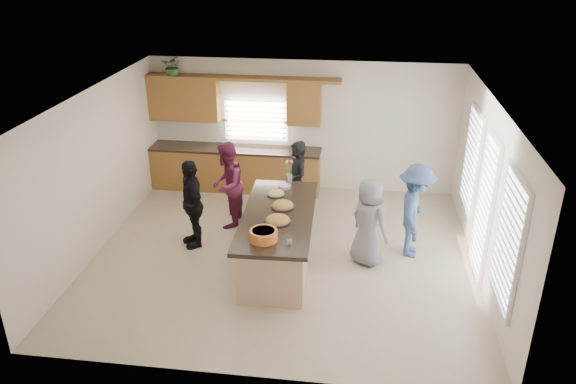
# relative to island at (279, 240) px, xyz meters

# --- Properties ---
(floor) EXTENTS (6.50, 6.50, 0.00)m
(floor) POSITION_rel_island_xyz_m (0.04, 0.29, -0.45)
(floor) COLOR tan
(floor) RESTS_ON ground
(room_shell) EXTENTS (6.52, 6.02, 2.81)m
(room_shell) POSITION_rel_island_xyz_m (0.04, 0.29, 1.45)
(room_shell) COLOR silver
(room_shell) RESTS_ON ground
(back_cabinetry) EXTENTS (4.08, 0.66, 2.46)m
(back_cabinetry) POSITION_rel_island_xyz_m (-1.43, 3.02, 0.46)
(back_cabinetry) COLOR olive
(back_cabinetry) RESTS_ON ground
(right_wall_glazing) EXTENTS (0.06, 4.00, 2.25)m
(right_wall_glazing) POSITION_rel_island_xyz_m (3.26, 0.15, 0.89)
(right_wall_glazing) COLOR white
(right_wall_glazing) RESTS_ON ground
(island) EXTENTS (1.23, 2.73, 0.95)m
(island) POSITION_rel_island_xyz_m (0.00, 0.00, 0.00)
(island) COLOR tan
(island) RESTS_ON ground
(platter_front) EXTENTS (0.43, 0.43, 0.17)m
(platter_front) POSITION_rel_island_xyz_m (0.04, -0.31, 0.53)
(platter_front) COLOR black
(platter_front) RESTS_ON island
(platter_mid) EXTENTS (0.41, 0.41, 0.16)m
(platter_mid) POSITION_rel_island_xyz_m (0.04, 0.24, 0.52)
(platter_mid) COLOR black
(platter_mid) RESTS_ON island
(platter_back) EXTENTS (0.33, 0.33, 0.13)m
(platter_back) POSITION_rel_island_xyz_m (-0.15, 0.70, 0.52)
(platter_back) COLOR black
(platter_back) RESTS_ON island
(salad_bowl) EXTENTS (0.42, 0.42, 0.16)m
(salad_bowl) POSITION_rel_island_xyz_m (-0.09, -0.90, 0.59)
(salad_bowl) COLOR orange
(salad_bowl) RESTS_ON island
(clear_cup) EXTENTS (0.07, 0.07, 0.10)m
(clear_cup) POSITION_rel_island_xyz_m (0.32, -1.02, 0.55)
(clear_cup) COLOR white
(clear_cup) RESTS_ON island
(plate_stack) EXTENTS (0.22, 0.22, 0.06)m
(plate_stack) POSITION_rel_island_xyz_m (-0.04, 1.03, 0.53)
(plate_stack) COLOR #B48FD0
(plate_stack) RESTS_ON island
(flower_vase) EXTENTS (0.14, 0.14, 0.44)m
(flower_vase) POSITION_rel_island_xyz_m (0.02, 1.25, 0.74)
(flower_vase) COLOR silver
(flower_vase) RESTS_ON island
(potted_plant) EXTENTS (0.43, 0.38, 0.47)m
(potted_plant) POSITION_rel_island_xyz_m (-2.65, 3.11, 2.18)
(potted_plant) COLOR #3A762F
(potted_plant) RESTS_ON back_cabinetry
(woman_left_back) EXTENTS (0.62, 0.70, 1.62)m
(woman_left_back) POSITION_rel_island_xyz_m (0.11, 1.64, 0.36)
(woman_left_back) COLOR black
(woman_left_back) RESTS_ON ground
(woman_left_mid) EXTENTS (0.65, 0.82, 1.65)m
(woman_left_mid) POSITION_rel_island_xyz_m (-1.17, 1.30, 0.37)
(woman_left_mid) COLOR maroon
(woman_left_mid) RESTS_ON ground
(woman_left_front) EXTENTS (0.83, 1.02, 1.62)m
(woman_left_front) POSITION_rel_island_xyz_m (-1.60, 0.47, 0.36)
(woman_left_front) COLOR black
(woman_left_front) RESTS_ON ground
(woman_right_back) EXTENTS (0.74, 1.14, 1.66)m
(woman_right_back) POSITION_rel_island_xyz_m (2.25, 0.63, 0.38)
(woman_right_back) COLOR #374F79
(woman_right_back) RESTS_ON ground
(woman_right_front) EXTENTS (0.87, 0.87, 1.53)m
(woman_right_front) POSITION_rel_island_xyz_m (1.47, 0.26, 0.31)
(woman_right_front) COLOR slate
(woman_right_front) RESTS_ON ground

